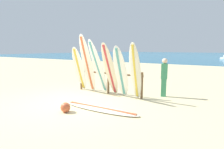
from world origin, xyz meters
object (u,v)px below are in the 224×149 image
surfboard_leaning_center_left (98,67)px  surfboard_leaning_left (87,64)px  beach_ball (65,107)px  surfboard_lying_on_sand (100,109)px  beachgoer_standing (164,76)px  surfboard_leaning_far_left (79,69)px  surfboard_leaning_right (135,71)px  surfboard_rack (108,78)px  surfboard_leaning_center_right (121,72)px  surfboard_leaning_center (110,70)px

surfboard_leaning_center_left → surfboard_leaning_left: bearing=-177.0°
surfboard_leaning_center_left → beach_ball: 2.54m
surfboard_lying_on_sand → beachgoer_standing: (1.26, 2.61, 0.81)m
surfboard_leaning_left → surfboard_leaning_center_left: surfboard_leaning_left is taller
surfboard_leaning_far_left → surfboard_leaning_right: size_ratio=0.93×
surfboard_rack → surfboard_leaning_center_right: bearing=-26.2°
surfboard_rack → surfboard_lying_on_sand: 2.17m
surfboard_leaning_center_left → surfboard_lying_on_sand: 2.27m
surfboard_leaning_center_right → surfboard_leaning_far_left: bearing=176.9°
surfboard_leaning_center → surfboard_leaning_right: bearing=5.4°
surfboard_lying_on_sand → beach_ball: beach_ball is taller
surfboard_lying_on_sand → beach_ball: (-0.77, -0.73, 0.11)m
surfboard_rack → surfboard_leaning_far_left: surfboard_leaning_far_left is taller
surfboard_leaning_center → beach_ball: size_ratio=7.26×
surfboard_leaning_center → surfboard_leaning_center_right: bearing=-4.9°
beach_ball → surfboard_rack: bearing=92.6°
surfboard_leaning_center_right → beach_ball: (-0.70, -2.19, -0.87)m
surfboard_leaning_left → beachgoer_standing: (3.00, 1.06, -0.41)m
surfboard_leaning_far_left → surfboard_lying_on_sand: (2.24, -1.58, -0.96)m
surfboard_leaning_center → surfboard_lying_on_sand: size_ratio=0.81×
surfboard_leaning_left → surfboard_leaning_center: (1.16, -0.03, -0.18)m
surfboard_leaning_center_left → beachgoer_standing: 2.68m
surfboard_leaning_center → surfboard_leaning_far_left: bearing=177.5°
surfboard_rack → surfboard_leaning_left: bearing=-159.2°
surfboard_leaning_far_left → surfboard_leaning_right: 2.70m
surfboard_leaning_far_left → surfboard_leaning_center_right: surfboard_leaning_center_right is taller
surfboard_leaning_center_left → beach_ball: size_ratio=7.73×
surfboard_leaning_far_left → surfboard_leaning_left: bearing=-4.4°
surfboard_leaning_right → beachgoer_standing: (0.80, 1.00, -0.23)m
surfboard_leaning_left → surfboard_leaning_right: size_ratio=1.17×
surfboard_rack → surfboard_lying_on_sand: bearing=-64.5°
surfboard_leaning_far_left → surfboard_leaning_right: surfboard_leaning_right is taller
surfboard_leaning_far_left → beachgoer_standing: bearing=16.3°
surfboard_leaning_center → surfboard_lying_on_sand: 1.93m
surfboard_rack → beach_ball: size_ratio=10.59×
beach_ball → beachgoer_standing: bearing=58.6°
surfboard_rack → surfboard_leaning_center_left: surfboard_leaning_center_left is taller
surfboard_leaning_left → surfboard_leaning_center: size_ratio=1.17×
surfboard_leaning_right → beachgoer_standing: size_ratio=1.40×
surfboard_leaning_right → surfboard_lying_on_sand: size_ratio=0.81×
beach_ball → surfboard_leaning_center_left: bearing=100.5°
surfboard_leaning_center → surfboard_rack: bearing=130.4°
surfboard_leaning_far_left → surfboard_leaning_center: surfboard_leaning_center is taller
surfboard_leaning_center → surfboard_leaning_right: size_ratio=1.00×
surfboard_leaning_far_left → surfboard_lying_on_sand: size_ratio=0.75×
surfboard_leaning_center → beach_ball: surfboard_leaning_center is taller
surfboard_leaning_far_left → surfboard_lying_on_sand: 2.91m
surfboard_rack → surfboard_leaning_right: size_ratio=1.46×
surfboard_leaning_far_left → surfboard_leaning_center_left: size_ratio=0.87×
surfboard_leaning_far_left → beach_ball: 2.87m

